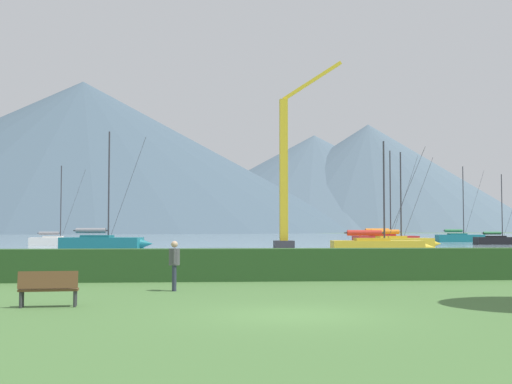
{
  "coord_description": "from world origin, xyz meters",
  "views": [
    {
      "loc": [
        -2.27,
        -16.52,
        2.07
      ],
      "look_at": [
        3.02,
        48.06,
        5.45
      ],
      "focal_mm": 48.76,
      "sensor_mm": 36.0,
      "label": 1
    }
  ],
  "objects_px": {
    "sailboat_slip_8": "(378,246)",
    "sailboat_slip_11": "(461,237)",
    "dock_crane": "(286,181)",
    "sailboat_slip_5": "(499,240)",
    "park_bench_near_path": "(48,287)",
    "sailboat_slip_3": "(103,242)",
    "sailboat_slip_6": "(387,240)",
    "person_seated_viewer": "(174,261)",
    "sailboat_slip_0": "(396,243)",
    "sailboat_slip_9": "(57,241)"
  },
  "relations": [
    {
      "from": "sailboat_slip_0",
      "to": "sailboat_slip_5",
      "type": "xyz_separation_m",
      "value": [
        19.09,
        19.77,
        -0.1
      ]
    },
    {
      "from": "sailboat_slip_8",
      "to": "sailboat_slip_11",
      "type": "xyz_separation_m",
      "value": [
        25.37,
        48.57,
        0.02
      ]
    },
    {
      "from": "sailboat_slip_8",
      "to": "park_bench_near_path",
      "type": "height_order",
      "value": "sailboat_slip_8"
    },
    {
      "from": "sailboat_slip_3",
      "to": "park_bench_near_path",
      "type": "bearing_deg",
      "value": -74.32
    },
    {
      "from": "dock_crane",
      "to": "sailboat_slip_8",
      "type": "bearing_deg",
      "value": -73.81
    },
    {
      "from": "sailboat_slip_0",
      "to": "sailboat_slip_8",
      "type": "height_order",
      "value": "sailboat_slip_0"
    },
    {
      "from": "sailboat_slip_3",
      "to": "dock_crane",
      "type": "xyz_separation_m",
      "value": [
        18.03,
        3.7,
        6.2
      ]
    },
    {
      "from": "sailboat_slip_5",
      "to": "sailboat_slip_9",
      "type": "relative_size",
      "value": 0.93
    },
    {
      "from": "sailboat_slip_8",
      "to": "dock_crane",
      "type": "height_order",
      "value": "dock_crane"
    },
    {
      "from": "sailboat_slip_6",
      "to": "sailboat_slip_11",
      "type": "xyz_separation_m",
      "value": [
        17.43,
        22.01,
        -0.04
      ]
    },
    {
      "from": "sailboat_slip_5",
      "to": "sailboat_slip_9",
      "type": "height_order",
      "value": "sailboat_slip_9"
    },
    {
      "from": "sailboat_slip_6",
      "to": "park_bench_near_path",
      "type": "height_order",
      "value": "sailboat_slip_6"
    },
    {
      "from": "sailboat_slip_3",
      "to": "park_bench_near_path",
      "type": "xyz_separation_m",
      "value": [
        5.2,
        -48.51,
        -0.2
      ]
    },
    {
      "from": "sailboat_slip_3",
      "to": "dock_crane",
      "type": "distance_m",
      "value": 19.43
    },
    {
      "from": "dock_crane",
      "to": "sailboat_slip_0",
      "type": "bearing_deg",
      "value": -26.24
    },
    {
      "from": "sailboat_slip_5",
      "to": "dock_crane",
      "type": "xyz_separation_m",
      "value": [
        -29.24,
        -14.77,
        6.36
      ]
    },
    {
      "from": "sailboat_slip_3",
      "to": "sailboat_slip_8",
      "type": "xyz_separation_m",
      "value": [
        23.12,
        -13.81,
        -0.07
      ]
    },
    {
      "from": "person_seated_viewer",
      "to": "sailboat_slip_8",
      "type": "bearing_deg",
      "value": 64.04
    },
    {
      "from": "sailboat_slip_11",
      "to": "sailboat_slip_5",
      "type": "bearing_deg",
      "value": -91.39
    },
    {
      "from": "sailboat_slip_3",
      "to": "person_seated_viewer",
      "type": "distance_m",
      "value": 44.82
    },
    {
      "from": "sailboat_slip_5",
      "to": "sailboat_slip_6",
      "type": "height_order",
      "value": "sailboat_slip_6"
    },
    {
      "from": "sailboat_slip_9",
      "to": "sailboat_slip_8",
      "type": "bearing_deg",
      "value": -48.09
    },
    {
      "from": "sailboat_slip_6",
      "to": "person_seated_viewer",
      "type": "relative_size",
      "value": 6.8
    },
    {
      "from": "park_bench_near_path",
      "to": "dock_crane",
      "type": "bearing_deg",
      "value": 70.69
    },
    {
      "from": "park_bench_near_path",
      "to": "sailboat_slip_3",
      "type": "bearing_deg",
      "value": 90.62
    },
    {
      "from": "sailboat_slip_3",
      "to": "sailboat_slip_6",
      "type": "bearing_deg",
      "value": 31.89
    },
    {
      "from": "sailboat_slip_0",
      "to": "sailboat_slip_9",
      "type": "distance_m",
      "value": 40.8
    },
    {
      "from": "sailboat_slip_0",
      "to": "sailboat_slip_9",
      "type": "relative_size",
      "value": 0.99
    },
    {
      "from": "sailboat_slip_9",
      "to": "sailboat_slip_11",
      "type": "xyz_separation_m",
      "value": [
        56.35,
        16.95,
        0.09
      ]
    },
    {
      "from": "sailboat_slip_0",
      "to": "sailboat_slip_11",
      "type": "relative_size",
      "value": 0.83
    },
    {
      "from": "sailboat_slip_6",
      "to": "sailboat_slip_9",
      "type": "distance_m",
      "value": 39.25
    },
    {
      "from": "person_seated_viewer",
      "to": "sailboat_slip_3",
      "type": "bearing_deg",
      "value": 100.82
    },
    {
      "from": "sailboat_slip_0",
      "to": "dock_crane",
      "type": "relative_size",
      "value": 0.48
    },
    {
      "from": "sailboat_slip_5",
      "to": "person_seated_viewer",
      "type": "relative_size",
      "value": 5.43
    },
    {
      "from": "sailboat_slip_9",
      "to": "dock_crane",
      "type": "xyz_separation_m",
      "value": [
        25.9,
        -14.11,
        6.34
      ]
    },
    {
      "from": "sailboat_slip_8",
      "to": "sailboat_slip_11",
      "type": "bearing_deg",
      "value": 65.89
    },
    {
      "from": "sailboat_slip_5",
      "to": "sailboat_slip_11",
      "type": "xyz_separation_m",
      "value": [
        1.22,
        16.28,
        0.1
      ]
    },
    {
      "from": "sailboat_slip_6",
      "to": "sailboat_slip_3",
      "type": "bearing_deg",
      "value": -163.23
    },
    {
      "from": "sailboat_slip_5",
      "to": "sailboat_slip_11",
      "type": "height_order",
      "value": "sailboat_slip_11"
    },
    {
      "from": "person_seated_viewer",
      "to": "sailboat_slip_11",
      "type": "bearing_deg",
      "value": 63.1
    },
    {
      "from": "sailboat_slip_0",
      "to": "sailboat_slip_5",
      "type": "height_order",
      "value": "sailboat_slip_0"
    },
    {
      "from": "sailboat_slip_5",
      "to": "park_bench_near_path",
      "type": "xyz_separation_m",
      "value": [
        -42.07,
        -66.99,
        -0.05
      ]
    },
    {
      "from": "sailboat_slip_11",
      "to": "sailboat_slip_3",
      "type": "bearing_deg",
      "value": -141.48
    },
    {
      "from": "sailboat_slip_6",
      "to": "sailboat_slip_11",
      "type": "height_order",
      "value": "sailboat_slip_11"
    },
    {
      "from": "sailboat_slip_5",
      "to": "park_bench_near_path",
      "type": "relative_size",
      "value": 5.74
    },
    {
      "from": "sailboat_slip_0",
      "to": "park_bench_near_path",
      "type": "xyz_separation_m",
      "value": [
        -22.98,
        -47.21,
        -0.15
      ]
    },
    {
      "from": "sailboat_slip_11",
      "to": "sailboat_slip_0",
      "type": "bearing_deg",
      "value": -116.5
    },
    {
      "from": "sailboat_slip_6",
      "to": "sailboat_slip_9",
      "type": "relative_size",
      "value": 1.17
    },
    {
      "from": "sailboat_slip_9",
      "to": "person_seated_viewer",
      "type": "xyz_separation_m",
      "value": [
        16.2,
        -61.85,
        0.38
      ]
    },
    {
      "from": "sailboat_slip_5",
      "to": "sailboat_slip_6",
      "type": "relative_size",
      "value": 0.8
    }
  ]
}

